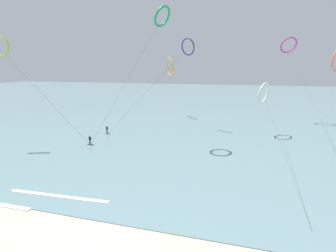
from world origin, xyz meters
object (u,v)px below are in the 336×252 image
(surfer_charcoal, at_px, (90,141))
(surfer_violet, at_px, (107,130))
(kite_navy, at_px, (188,47))
(kite_amber, at_px, (170,66))
(kite_magenta, at_px, (289,45))
(kite_emerald, at_px, (162,17))
(kite_ivory, at_px, (263,93))

(surfer_charcoal, relative_size, surfer_violet, 1.00)
(kite_navy, relative_size, kite_amber, 0.74)
(kite_navy, bearing_deg, kite_amber, -27.08)
(kite_navy, height_order, kite_magenta, kite_magenta)
(kite_magenta, bearing_deg, kite_emerald, 26.32)
(surfer_charcoal, distance_m, kite_magenta, 52.56)
(kite_magenta, bearing_deg, surfer_charcoal, 19.78)
(kite_emerald, bearing_deg, kite_amber, -148.50)
(kite_ivory, height_order, kite_magenta, kite_magenta)
(kite_navy, distance_m, kite_emerald, 14.79)
(kite_amber, relative_size, kite_magenta, 0.51)
(kite_amber, relative_size, kite_emerald, 1.14)
(surfer_charcoal, height_order, kite_ivory, kite_ivory)
(surfer_charcoal, xyz_separation_m, kite_emerald, (11.88, 5.40, 21.10))
(kite_amber, distance_m, kite_magenta, 30.66)
(kite_ivory, bearing_deg, surfer_charcoal, -34.67)
(kite_navy, bearing_deg, kite_emerald, 116.15)
(surfer_violet, xyz_separation_m, kite_magenta, (36.90, 25.79, 18.14))
(kite_amber, distance_m, kite_emerald, 29.02)
(kite_emerald, xyz_separation_m, kite_magenta, (23.97, 28.48, -2.97))
(kite_emerald, bearing_deg, kite_magenta, 158.50)
(kite_navy, relative_size, kite_magenta, 0.38)
(surfer_violet, xyz_separation_m, kite_amber, (6.70, 24.49, 13.04))
(surfer_violet, distance_m, kite_ivory, 32.69)
(surfer_violet, relative_size, kite_magenta, 0.03)
(kite_navy, distance_m, kite_amber, 15.68)
(kite_magenta, bearing_deg, kite_amber, -21.13)
(kite_amber, xyz_separation_m, kite_ivory, (23.99, -16.26, -5.35))
(kite_emerald, bearing_deg, kite_navy, -167.45)
(surfer_charcoal, xyz_separation_m, kite_navy, (13.38, 19.58, 17.17))
(surfer_violet, bearing_deg, kite_amber, 174.68)
(surfer_charcoal, height_order, kite_magenta, kite_magenta)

